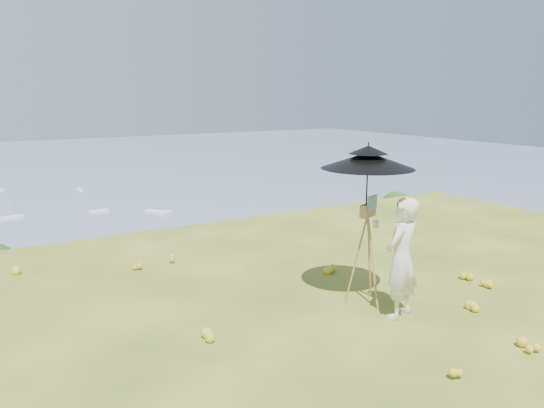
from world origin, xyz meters
TOP-DOWN VIEW (x-y plane):
  - ground at (0.00, 0.00)m, footprint 14.00×14.00m
  - shoreline_tier at (0.00, 75.00)m, footprint 170.00×28.00m
  - slope_trees at (0.00, 35.00)m, footprint 110.00×50.00m
  - harbor_town at (0.00, 75.00)m, footprint 110.00×22.00m
  - wildflowers at (0.00, 0.25)m, footprint 10.00×10.50m
  - painter at (-0.63, 0.83)m, footprint 0.69×0.56m
  - field_easel at (-0.70, 1.44)m, footprint 0.77×0.77m
  - sun_umbrella at (-0.71, 1.46)m, footprint 1.57×1.57m
  - painter_cap at (-0.63, 0.83)m, footprint 0.23×0.25m

SIDE VIEW (x-z plane):
  - shoreline_tier at x=0.00m, z-range -40.00..-32.00m
  - harbor_town at x=0.00m, z-range -32.00..-27.00m
  - slope_trees at x=0.00m, z-range -18.00..-12.00m
  - ground at x=0.00m, z-range 0.00..0.00m
  - wildflowers at x=0.00m, z-range 0.00..0.12m
  - field_easel at x=-0.70m, z-range 0.00..1.57m
  - painter at x=-0.63m, z-range 0.00..1.63m
  - painter_cap at x=-0.63m, z-range 1.53..1.63m
  - sun_umbrella at x=-0.71m, z-range 1.29..2.29m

